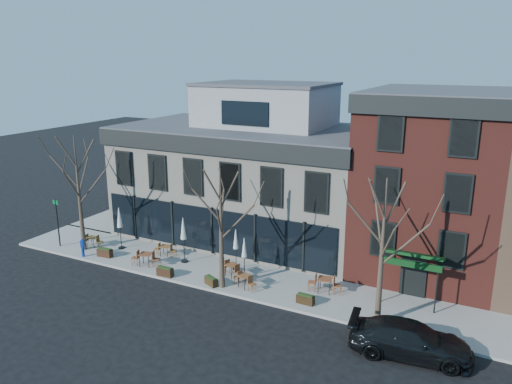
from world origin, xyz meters
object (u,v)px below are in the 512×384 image
at_px(call_box, 83,247).
at_px(cafe_set_0, 92,241).
at_px(umbrella_0, 119,220).
at_px(parked_sedan, 410,340).

height_order(call_box, cafe_set_0, call_box).
relative_size(cafe_set_0, umbrella_0, 0.57).
bearing_deg(umbrella_0, cafe_set_0, -161.41).
height_order(cafe_set_0, umbrella_0, umbrella_0).
height_order(parked_sedan, umbrella_0, umbrella_0).
relative_size(parked_sedan, umbrella_0, 1.84).
bearing_deg(cafe_set_0, call_box, -65.16).
bearing_deg(call_box, cafe_set_0, 114.84).
relative_size(parked_sedan, call_box, 4.29).
xyz_separation_m(parked_sedan, umbrella_0, (-20.26, 3.93, 1.44)).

